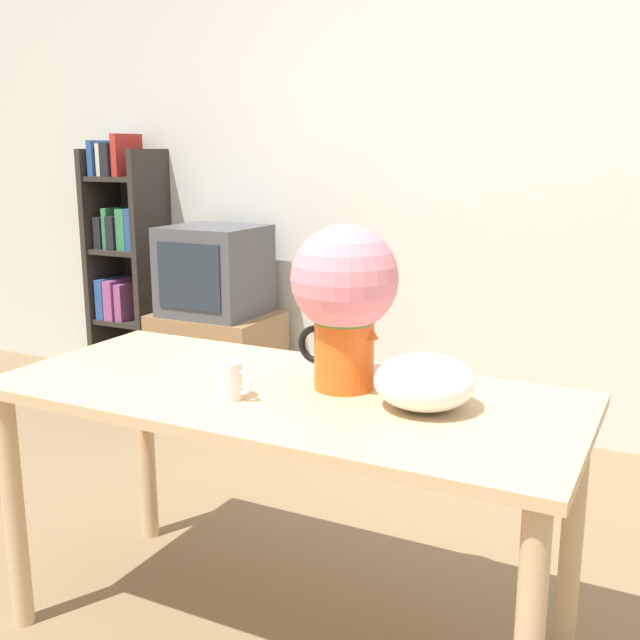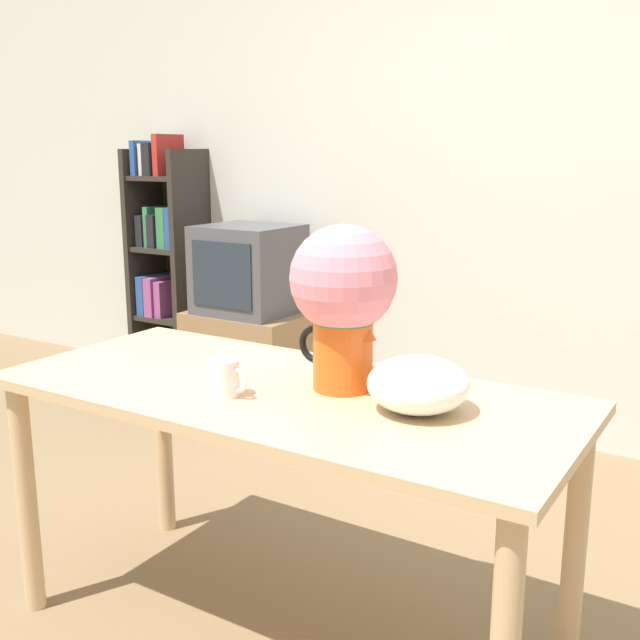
{
  "view_description": "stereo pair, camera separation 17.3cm",
  "coord_description": "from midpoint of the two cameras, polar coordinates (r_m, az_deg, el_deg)",
  "views": [
    {
      "loc": [
        0.98,
        -1.51,
        1.36
      ],
      "look_at": [
        0.11,
        0.22,
        0.93
      ],
      "focal_mm": 42.0,
      "sensor_mm": 36.0,
      "label": 1
    },
    {
      "loc": [
        1.13,
        -1.43,
        1.36
      ],
      "look_at": [
        0.11,
        0.22,
        0.93
      ],
      "focal_mm": 42.0,
      "sensor_mm": 36.0,
      "label": 2
    }
  ],
  "objects": [
    {
      "name": "white_bowl",
      "position": [
        1.84,
        5.3,
        -4.73
      ],
      "size": [
        0.25,
        0.25,
        0.14
      ],
      "color": "white",
      "rests_on": "table"
    },
    {
      "name": "table",
      "position": [
        2.04,
        -5.28,
        -8.04
      ],
      "size": [
        1.57,
        0.7,
        0.75
      ],
      "color": "tan",
      "rests_on": "ground_plane"
    },
    {
      "name": "flower_vase",
      "position": [
        1.94,
        -0.68,
        2.0
      ],
      "size": [
        0.28,
        0.28,
        0.44
      ],
      "color": "#E05619",
      "rests_on": "table"
    },
    {
      "name": "coffee_mug",
      "position": [
        1.93,
        -9.59,
        -4.6
      ],
      "size": [
        0.11,
        0.08,
        0.1
      ],
      "color": "white",
      "rests_on": "table"
    },
    {
      "name": "tv_stand",
      "position": [
        4.09,
        -9.02,
        -3.11
      ],
      "size": [
        0.63,
        0.47,
        0.52
      ],
      "color": "#8E6B47",
      "rests_on": "ground_plane"
    },
    {
      "name": "bookshelf",
      "position": [
        4.57,
        -15.52,
        4.95
      ],
      "size": [
        0.41,
        0.33,
        1.46
      ],
      "color": "#2D2823",
      "rests_on": "ground_plane"
    },
    {
      "name": "wall_back",
      "position": [
        3.68,
        10.21,
        11.48
      ],
      "size": [
        8.0,
        0.05,
        2.6
      ],
      "color": "silver",
      "rests_on": "ground_plane"
    },
    {
      "name": "tv_set",
      "position": [
        3.99,
        -9.28,
        3.74
      ],
      "size": [
        0.48,
        0.46,
        0.47
      ],
      "color": "#4C4C51",
      "rests_on": "tv_stand"
    }
  ]
}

